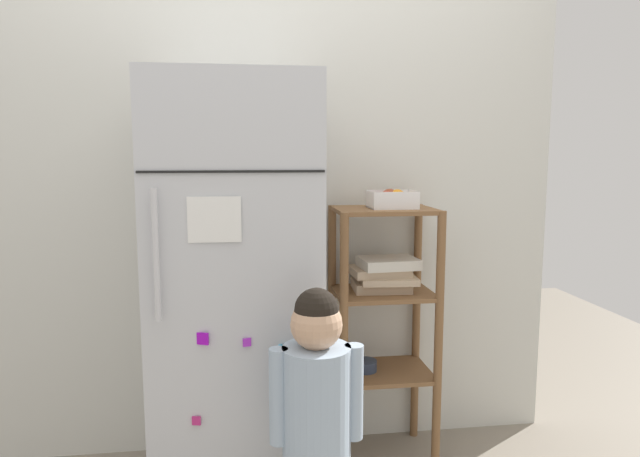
% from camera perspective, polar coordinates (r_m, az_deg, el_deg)
% --- Properties ---
extents(kitchen_wall_back, '(2.65, 0.03, 2.12)m').
position_cam_1_polar(kitchen_wall_back, '(2.52, -5.55, 1.21)').
color(kitchen_wall_back, silver).
rests_on(kitchen_wall_back, ground).
extents(refrigerator, '(0.61, 0.66, 1.62)m').
position_cam_1_polar(refrigerator, '(2.22, -8.48, -6.24)').
color(refrigerator, silver).
rests_on(refrigerator, ground).
extents(child_standing, '(0.30, 0.22, 0.93)m').
position_cam_1_polar(child_standing, '(1.86, -0.37, -17.07)').
color(child_standing, '#4D565B').
rests_on(child_standing, ground).
extents(pantry_shelf_unit, '(0.43, 0.34, 1.11)m').
position_cam_1_polar(pantry_shelf_unit, '(2.47, 6.36, -7.29)').
color(pantry_shelf_unit, brown).
rests_on(pantry_shelf_unit, ground).
extents(fruit_bin, '(0.19, 0.15, 0.08)m').
position_cam_1_polar(fruit_bin, '(2.39, 7.35, 2.93)').
color(fruit_bin, white).
rests_on(fruit_bin, pantry_shelf_unit).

